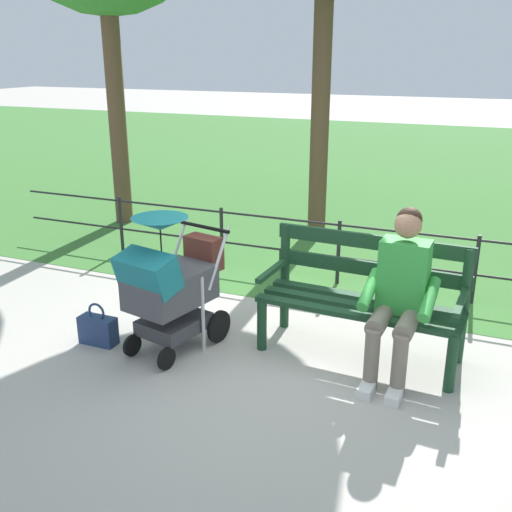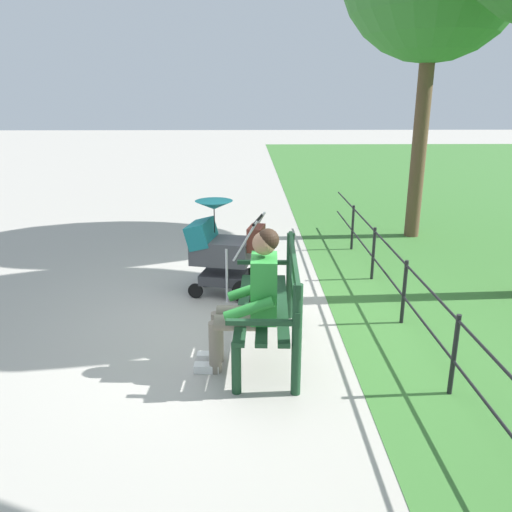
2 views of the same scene
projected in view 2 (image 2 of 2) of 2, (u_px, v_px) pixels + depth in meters
The scene contains 6 objects.
ground_plane at pixel (261, 324), 5.48m from camera, with size 60.00×60.00×0.00m, color #ADA89E.
park_bench at pixel (275, 298), 4.78m from camera, with size 1.62×0.67×0.96m.
person_on_bench at pixel (251, 296), 4.43m from camera, with size 0.55×0.74×1.28m.
stroller at pixel (221, 247), 6.12m from camera, with size 0.68×0.97×1.15m.
handbag at pixel (212, 267), 6.86m from camera, with size 0.32×0.14×0.37m.
park_fence at pixel (413, 296), 5.11m from camera, with size 8.17×0.04×0.70m.
Camera 2 is at (-5.00, 0.15, 2.34)m, focal length 36.27 mm.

